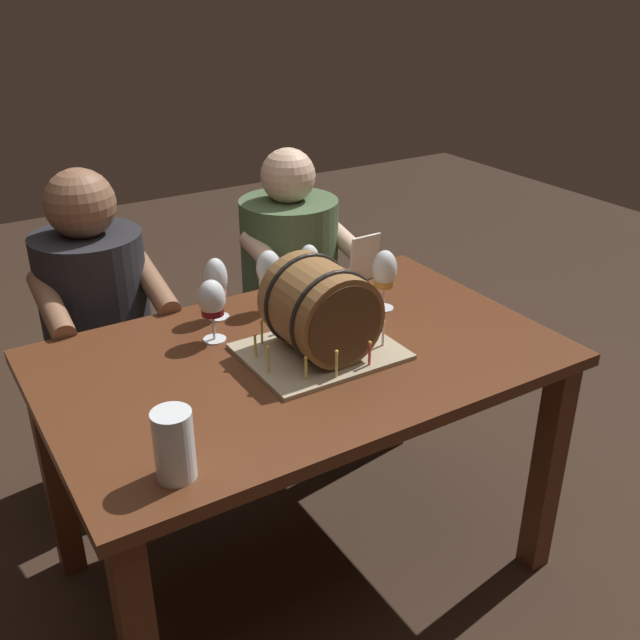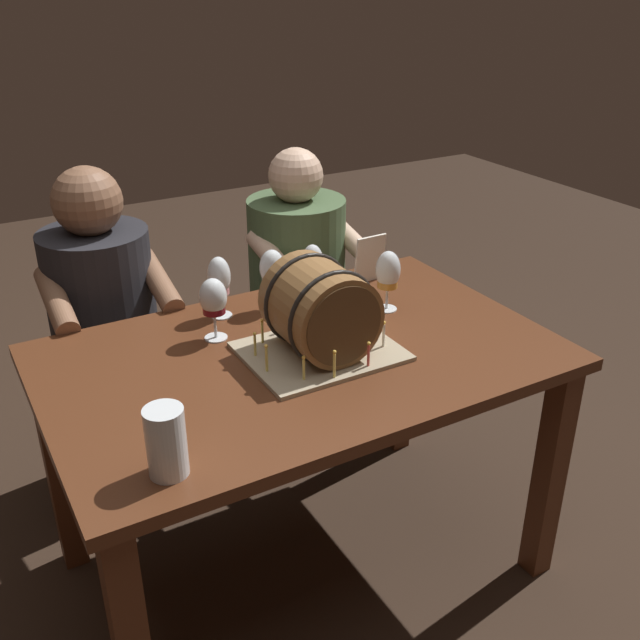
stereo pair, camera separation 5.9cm
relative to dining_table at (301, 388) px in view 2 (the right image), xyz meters
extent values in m
plane|color=#332319|center=(0.00, 0.00, -0.64)|extent=(8.00, 8.00, 0.00)
cube|color=#562D19|center=(0.00, 0.00, 0.10)|extent=(1.36, 0.87, 0.03)
cube|color=#562D19|center=(0.62, -0.37, -0.28)|extent=(0.07, 0.07, 0.72)
cube|color=#562D19|center=(-0.62, 0.37, -0.28)|extent=(0.07, 0.07, 0.72)
cube|color=#562D19|center=(0.62, 0.37, -0.28)|extent=(0.07, 0.07, 0.72)
cube|color=tan|center=(0.04, -0.03, 0.12)|extent=(0.40, 0.32, 0.01)
cylinder|color=brown|center=(0.04, -0.03, 0.25)|extent=(0.24, 0.24, 0.24)
cylinder|color=#4F371E|center=(0.04, -0.16, 0.25)|extent=(0.21, 0.00, 0.21)
cylinder|color=#4F371E|center=(0.04, 0.09, 0.25)|extent=(0.21, 0.00, 0.21)
torus|color=black|center=(0.04, -0.10, 0.25)|extent=(0.26, 0.01, 0.26)
torus|color=black|center=(0.04, 0.04, 0.25)|extent=(0.26, 0.01, 0.26)
cylinder|color=#D64C47|center=(0.22, -0.04, 0.16)|extent=(0.01, 0.01, 0.06)
sphere|color=#F9C64C|center=(0.22, -0.04, 0.19)|extent=(0.01, 0.01, 0.01)
cylinder|color=#D64C47|center=(0.20, 0.04, 0.16)|extent=(0.01, 0.01, 0.06)
sphere|color=#F9C64C|center=(0.20, 0.04, 0.20)|extent=(0.01, 0.01, 0.01)
cylinder|color=black|center=(0.13, 0.09, 0.16)|extent=(0.01, 0.01, 0.07)
sphere|color=#F9C64C|center=(0.13, 0.09, 0.20)|extent=(0.01, 0.01, 0.01)
cylinder|color=silver|center=(0.01, 0.11, 0.15)|extent=(0.01, 0.01, 0.05)
sphere|color=#F9C64C|center=(0.01, 0.11, 0.19)|extent=(0.01, 0.01, 0.01)
cylinder|color=#EAD666|center=(-0.08, 0.08, 0.16)|extent=(0.01, 0.01, 0.06)
sphere|color=#F9C64C|center=(-0.08, 0.08, 0.19)|extent=(0.01, 0.01, 0.01)
cylinder|color=#EAD666|center=(-0.12, 0.02, 0.16)|extent=(0.01, 0.01, 0.06)
sphere|color=#F9C64C|center=(-0.12, 0.02, 0.19)|extent=(0.01, 0.01, 0.01)
cylinder|color=#EAD666|center=(-0.13, -0.06, 0.16)|extent=(0.01, 0.01, 0.07)
sphere|color=#F9C64C|center=(-0.13, -0.06, 0.20)|extent=(0.01, 0.01, 0.01)
cylinder|color=#EAD666|center=(-0.07, -0.15, 0.15)|extent=(0.01, 0.01, 0.06)
sphere|color=#F9C64C|center=(-0.07, -0.15, 0.19)|extent=(0.01, 0.01, 0.01)
cylinder|color=#EAD666|center=(0.00, -0.18, 0.16)|extent=(0.01, 0.01, 0.07)
sphere|color=#F9C64C|center=(0.00, -0.18, 0.20)|extent=(0.01, 0.01, 0.01)
cylinder|color=#D64C47|center=(0.11, -0.17, 0.16)|extent=(0.01, 0.01, 0.06)
sphere|color=#F9C64C|center=(0.11, -0.17, 0.19)|extent=(0.01, 0.01, 0.01)
cylinder|color=silver|center=(0.20, -0.10, 0.16)|extent=(0.01, 0.01, 0.07)
sphere|color=#F9C64C|center=(0.20, -0.10, 0.20)|extent=(0.01, 0.01, 0.01)
cylinder|color=white|center=(0.17, 0.24, 0.12)|extent=(0.07, 0.07, 0.00)
cylinder|color=white|center=(0.17, 0.24, 0.16)|extent=(0.01, 0.01, 0.09)
ellipsoid|color=white|center=(0.17, 0.24, 0.26)|extent=(0.06, 0.06, 0.11)
cylinder|color=white|center=(-0.17, 0.19, 0.12)|extent=(0.06, 0.06, 0.00)
cylinder|color=white|center=(-0.17, 0.19, 0.15)|extent=(0.01, 0.01, 0.07)
ellipsoid|color=white|center=(-0.17, 0.19, 0.24)|extent=(0.08, 0.08, 0.11)
cylinder|color=maroon|center=(-0.17, 0.19, 0.21)|extent=(0.06, 0.06, 0.03)
cylinder|color=white|center=(0.35, 0.11, 0.12)|extent=(0.06, 0.06, 0.00)
cylinder|color=white|center=(0.35, 0.11, 0.15)|extent=(0.01, 0.01, 0.07)
ellipsoid|color=white|center=(0.35, 0.11, 0.24)|extent=(0.07, 0.07, 0.12)
cylinder|color=#C6842D|center=(0.35, 0.11, 0.20)|extent=(0.06, 0.06, 0.03)
cylinder|color=white|center=(0.06, 0.28, 0.12)|extent=(0.07, 0.07, 0.00)
cylinder|color=white|center=(0.06, 0.28, 0.16)|extent=(0.01, 0.01, 0.08)
ellipsoid|color=white|center=(0.06, 0.28, 0.25)|extent=(0.08, 0.08, 0.11)
cylinder|color=beige|center=(0.06, 0.28, 0.22)|extent=(0.06, 0.06, 0.05)
cylinder|color=white|center=(-0.10, 0.31, 0.12)|extent=(0.06, 0.06, 0.00)
cylinder|color=white|center=(-0.10, 0.31, 0.15)|extent=(0.01, 0.01, 0.07)
ellipsoid|color=white|center=(-0.10, 0.31, 0.24)|extent=(0.07, 0.07, 0.12)
cylinder|color=pink|center=(-0.10, 0.31, 0.21)|extent=(0.06, 0.06, 0.03)
cylinder|color=white|center=(-0.48, -0.32, 0.19)|extent=(0.08, 0.08, 0.15)
cylinder|color=#C6842D|center=(-0.48, -0.32, 0.17)|extent=(0.08, 0.08, 0.11)
cylinder|color=white|center=(-0.48, -0.32, 0.23)|extent=(0.08, 0.08, 0.01)
cube|color=silver|center=(0.42, 0.31, 0.19)|extent=(0.11, 0.03, 0.16)
cube|color=black|center=(-0.36, 0.70, -0.42)|extent=(0.34, 0.32, 0.45)
cylinder|color=#232328|center=(-0.36, 0.70, 0.06)|extent=(0.35, 0.35, 0.50)
sphere|color=brown|center=(-0.36, 0.70, 0.40)|extent=(0.22, 0.22, 0.22)
cylinder|color=brown|center=(-0.21, 0.56, 0.16)|extent=(0.07, 0.31, 0.14)
cylinder|color=brown|center=(-0.52, 0.56, 0.16)|extent=(0.07, 0.31, 0.14)
cube|color=#2A3A24|center=(0.36, 0.70, -0.42)|extent=(0.34, 0.32, 0.45)
cylinder|color=#47603D|center=(0.36, 0.70, 0.05)|extent=(0.36, 0.36, 0.50)
sphere|color=beige|center=(0.36, 0.70, 0.39)|extent=(0.19, 0.19, 0.19)
cylinder|color=beige|center=(0.52, 0.56, 0.15)|extent=(0.07, 0.31, 0.14)
cylinder|color=beige|center=(0.20, 0.56, 0.15)|extent=(0.07, 0.31, 0.14)
camera|label=1|loc=(-0.86, -1.49, 1.06)|focal=40.79mm
camera|label=2|loc=(-0.81, -1.52, 1.06)|focal=40.79mm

